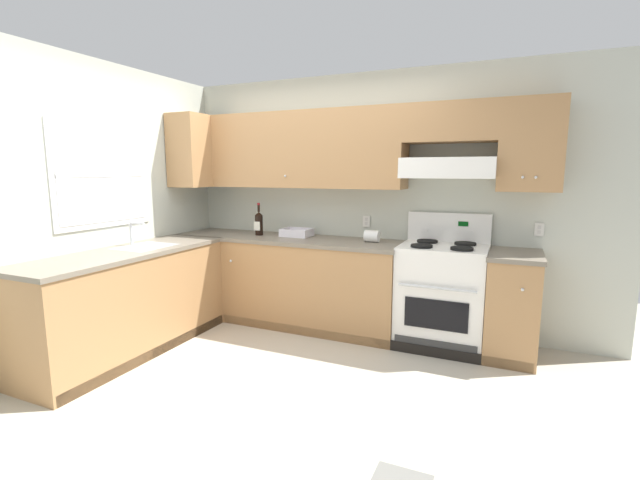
% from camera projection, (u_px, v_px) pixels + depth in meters
% --- Properties ---
extents(ground_plane, '(7.04, 7.04, 0.00)m').
position_uv_depth(ground_plane, '(250.00, 377.00, 3.41)').
color(ground_plane, '#B2AA99').
extents(wall_back, '(4.68, 0.57, 2.55)m').
position_uv_depth(wall_back, '(362.00, 182.00, 4.40)').
color(wall_back, beige).
rests_on(wall_back, ground_plane).
extents(wall_left, '(0.47, 4.00, 2.55)m').
position_uv_depth(wall_left, '(114.00, 198.00, 4.04)').
color(wall_left, beige).
rests_on(wall_left, ground_plane).
extents(counter_back_run, '(3.60, 0.65, 0.91)m').
position_uv_depth(counter_back_run, '(315.00, 284.00, 4.47)').
color(counter_back_run, '#A87A4C').
rests_on(counter_back_run, ground_plane).
extents(counter_left_run, '(0.63, 1.91, 1.13)m').
position_uv_depth(counter_left_run, '(128.00, 301.00, 3.83)').
color(counter_left_run, '#A87A4C').
rests_on(counter_left_run, ground_plane).
extents(stove, '(0.76, 0.62, 1.20)m').
position_uv_depth(stove, '(442.00, 295.00, 3.97)').
color(stove, white).
rests_on(stove, ground_plane).
extents(wine_bottle, '(0.08, 0.09, 0.34)m').
position_uv_depth(wine_bottle, '(259.00, 223.00, 4.66)').
color(wine_bottle, black).
rests_on(wine_bottle, counter_back_run).
extents(bowl, '(0.30, 0.23, 0.08)m').
position_uv_depth(bowl, '(297.00, 234.00, 4.60)').
color(bowl, silver).
rests_on(bowl, counter_back_run).
extents(paper_towel_roll, '(0.14, 0.11, 0.11)m').
position_uv_depth(paper_towel_roll, '(372.00, 236.00, 4.22)').
color(paper_towel_roll, white).
rests_on(paper_towel_roll, counter_back_run).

